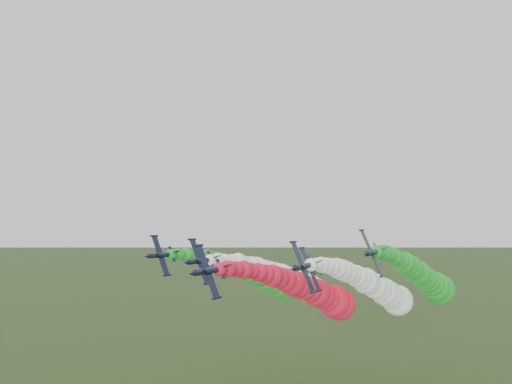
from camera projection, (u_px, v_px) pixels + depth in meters
jet_lead at (314, 293)px, 104.65m from camera, size 10.68×57.72×18.84m
jet_inner_left at (295, 282)px, 117.73m from camera, size 10.13×57.18×18.30m
jet_inner_right at (377, 288)px, 107.77m from camera, size 10.59×57.63×18.76m
jet_outer_left at (258, 277)px, 128.01m from camera, size 10.53×57.57×18.70m
jet_outer_right at (424, 278)px, 114.07m from camera, size 10.80×57.84×18.97m
jet_trail at (374, 287)px, 120.53m from camera, size 9.99×57.03×18.16m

